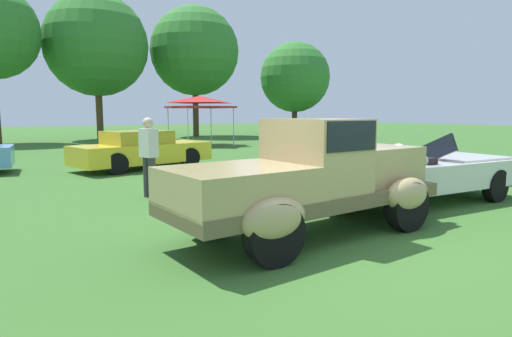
{
  "coord_description": "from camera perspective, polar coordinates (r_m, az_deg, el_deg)",
  "views": [
    {
      "loc": [
        -4.18,
        -4.25,
        1.78
      ],
      "look_at": [
        -0.05,
        2.13,
        0.8
      ],
      "focal_mm": 30.19,
      "sensor_mm": 36.0,
      "label": 1
    }
  ],
  "objects": [
    {
      "name": "treeline_mid_left",
      "position": [
        31.38,
        -20.4,
        15.07
      ],
      "size": [
        6.72,
        6.72,
        9.6
      ],
      "color": "brown",
      "rests_on": "ground_plane"
    },
    {
      "name": "spectator_near_truck",
      "position": [
        9.32,
        -14.01,
        1.8
      ],
      "size": [
        0.31,
        0.44,
        1.69
      ],
      "color": "#383838",
      "rests_on": "ground_plane"
    },
    {
      "name": "neighbor_convertible",
      "position": [
        9.39,
        21.43,
        -0.51
      ],
      "size": [
        4.33,
        2.0,
        1.4
      ],
      "color": "silver",
      "rests_on": "ground_plane"
    },
    {
      "name": "feature_pickup_truck",
      "position": [
        6.31,
        7.29,
        -1.05
      ],
      "size": [
        4.46,
        2.0,
        1.7
      ],
      "color": "brown",
      "rests_on": "ground_plane"
    },
    {
      "name": "ground_plane",
      "position": [
        6.22,
        11.28,
        -9.44
      ],
      "size": [
        120.0,
        120.0,
        0.0
      ],
      "primitive_type": "plane",
      "color": "#386628"
    },
    {
      "name": "treeline_mid_right",
      "position": [
        36.1,
        5.18,
        11.94
      ],
      "size": [
        5.68,
        5.68,
        7.53
      ],
      "color": "#47331E",
      "rests_on": "ground_plane"
    },
    {
      "name": "canopy_tent_center_field",
      "position": [
        23.99,
        -7.43,
        8.84
      ],
      "size": [
        2.98,
        2.98,
        2.71
      ],
      "color": "#B7B7BC",
      "rests_on": "ground_plane"
    },
    {
      "name": "show_car_yellow",
      "position": [
        14.34,
        -14.86,
        2.39
      ],
      "size": [
        4.6,
        2.56,
        1.22
      ],
      "color": "yellow",
      "rests_on": "ground_plane"
    },
    {
      "name": "treeline_center",
      "position": [
        33.63,
        -8.13,
        15.12
      ],
      "size": [
        6.58,
        6.58,
        9.66
      ],
      "color": "#47331E",
      "rests_on": "ground_plane"
    }
  ]
}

